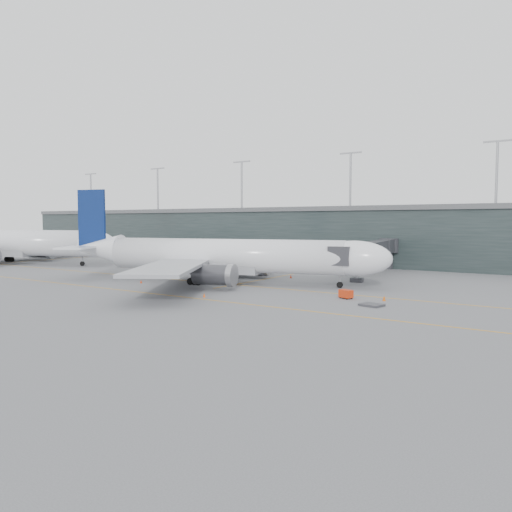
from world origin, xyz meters
The scene contains 18 objects.
ground centered at (0.00, 0.00, 0.00)m, with size 320.00×320.00×0.00m, color #58585D.
taxiline_a centered at (0.00, -4.00, 0.01)m, with size 160.00×0.25×0.02m, color orange.
taxiline_b centered at (0.00, -20.00, 0.01)m, with size 160.00×0.25×0.02m, color orange.
taxiline_lead_main centered at (5.00, 20.00, 0.01)m, with size 0.25×60.00×0.02m, color orange.
taxiline_lead_adj centered at (-75.00, 20.00, 0.01)m, with size 0.25×60.00×0.02m, color orange.
terminal centered at (0.00, 58.00, 7.62)m, with size 240.00×36.00×29.00m.
main_aircraft centered at (1.55, -2.94, 4.97)m, with size 62.35×57.47×17.70m.
jet_bridge centered at (20.79, 26.59, 5.47)m, with size 9.72×47.94×7.31m.
second_aircraft centered at (-72.53, -1.77, 5.53)m, with size 69.03×63.46×19.70m.
gse_cart centered at (28.21, -7.94, 0.73)m, with size 2.24×1.86×1.31m.
baggage_dolly centered at (33.68, -12.03, 0.17)m, with size 2.86×2.29×0.29m, color #35353A.
uld_a centered at (-4.84, 9.81, 0.88)m, with size 2.01×1.69×1.67m.
uld_b centered at (-2.76, 10.50, 0.89)m, with size 1.85×1.48×1.68m.
uld_c centered at (1.42, 11.15, 0.85)m, with size 2.19×2.01×1.61m.
cone_nose centered at (33.62, -6.90, 0.39)m, with size 0.49×0.49×0.78m, color #CB520B.
cone_wing_stbd centered at (10.03, -18.47, 0.31)m, with size 0.40×0.40×0.63m, color #F7590D.
cone_wing_port centered at (8.42, 10.55, 0.36)m, with size 0.46×0.46×0.73m, color red.
cone_tail centered at (-10.43, -11.78, 0.31)m, with size 0.39×0.39×0.62m, color red.
Camera 1 is at (57.37, -75.73, 11.36)m, focal length 35.00 mm.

